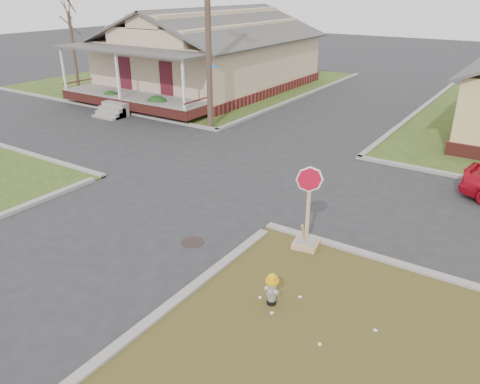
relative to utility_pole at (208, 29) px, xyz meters
The scene contains 11 objects.
ground 10.89m from the utility_pole, 64.74° to the right, with size 120.00×120.00×0.00m, color #272729.
verge_far_left 13.48m from the utility_pole, 134.04° to the left, with size 19.00×19.00×0.05m, color #2E4318.
curbs 7.39m from the utility_pole, 42.88° to the right, with size 80.00×40.00×0.12m, color gray, non-canonical shape.
manhole 12.29m from the utility_pole, 55.75° to the right, with size 0.64×0.64×0.01m, color black.
corner_house 9.99m from the utility_pole, 126.69° to the left, with size 10.10×15.50×5.30m.
utility_pole is the anchor object (origin of this frame).
tree_far_left 14.31m from the utility_pole, 167.34° to the left, with size 0.22×0.22×4.90m, color #453128.
fire_hydrant 14.90m from the utility_pole, 47.87° to the right, with size 0.29×0.29×0.78m.
stop_sign 12.79m from the utility_pole, 41.10° to the right, with size 0.65×0.64×2.30m.
hedge_left 8.22m from the utility_pole, behind, with size 1.32×1.08×1.01m, color #183C15.
hedge_right 5.52m from the utility_pole, behind, with size 1.41×1.16×1.08m, color #183C15.
Camera 1 is at (9.46, -9.11, 6.44)m, focal length 35.00 mm.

